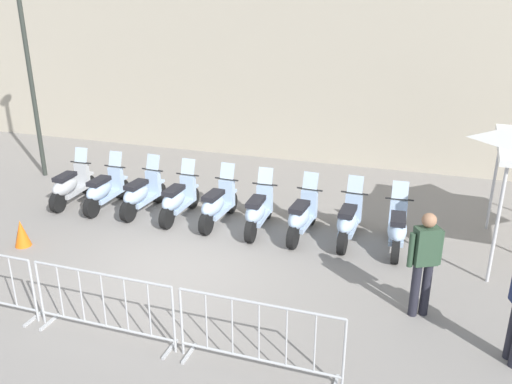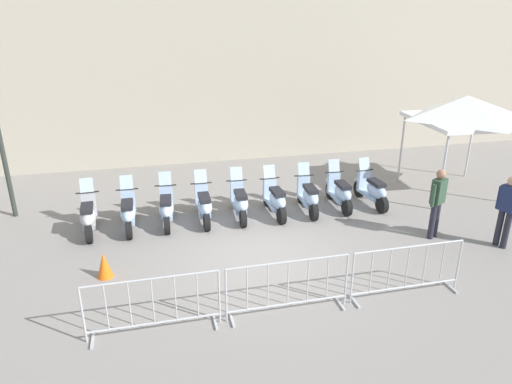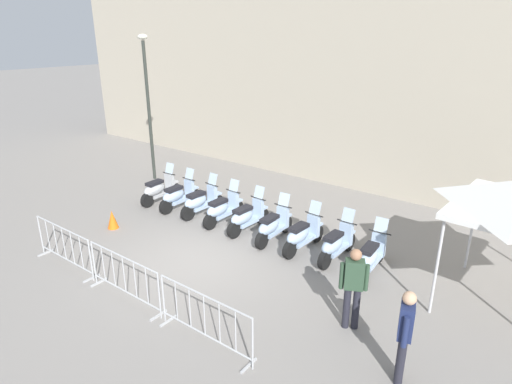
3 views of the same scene
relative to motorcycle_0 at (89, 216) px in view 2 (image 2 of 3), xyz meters
name	(u,v)px [view 2 (image 2 of 3)]	position (x,y,z in m)	size (l,w,h in m)	color
ground_plane	(259,256)	(3.90, -1.88, -0.45)	(120.00, 120.00, 0.00)	gray
motorcycle_0	(89,216)	(0.00, 0.00, 0.00)	(0.58, 1.73, 1.24)	black
motorcycle_1	(128,212)	(0.94, 0.05, 0.00)	(0.56, 1.73, 1.24)	black
motorcycle_2	(167,208)	(1.88, 0.17, 0.00)	(0.56, 1.72, 1.24)	black
motorcycle_3	(204,205)	(2.83, 0.17, 0.00)	(0.56, 1.72, 1.24)	black
motorcycle_4	(240,202)	(3.77, 0.22, 0.00)	(0.56, 1.72, 1.24)	black
motorcycle_5	(275,200)	(4.73, 0.23, 0.00)	(0.57, 1.73, 1.24)	black
motorcycle_6	(308,196)	(5.66, 0.29, 0.00)	(0.56, 1.72, 1.24)	black
motorcycle_7	(340,192)	(6.60, 0.43, 0.00)	(0.56, 1.72, 1.24)	black
motorcycle_8	(372,190)	(7.56, 0.43, 0.00)	(0.59, 1.72, 1.24)	black
barrier_segment_0	(153,306)	(1.68, -4.16, 0.07)	(2.27, 0.56, 1.07)	#B2B5B7
barrier_segment_1	(288,287)	(4.03, -4.02, 0.07)	(2.27, 0.56, 1.07)	#B2B5B7
barrier_segment_2	(407,271)	(6.38, -3.88, 0.07)	(2.27, 0.56, 1.07)	#B2B5B7
officer_near_row_end	(507,208)	(9.52, -2.41, 0.53)	(0.33, 0.52, 1.73)	#23232D
officer_mid_plaza	(437,200)	(8.21, -1.70, 0.53)	(0.48, 0.38, 1.73)	#23232D
canopy_tent	(466,109)	(10.44, 1.00, 2.06)	(2.66, 2.66, 2.91)	silver
traffic_cone	(104,265)	(0.61, -2.19, -0.18)	(0.32, 0.32, 0.55)	orange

